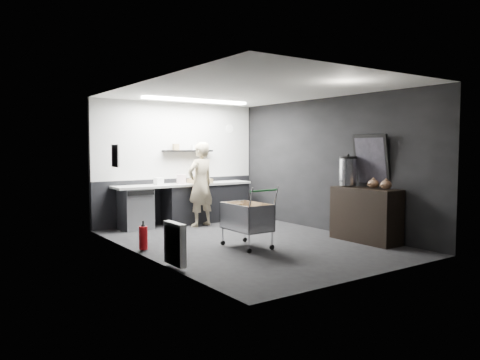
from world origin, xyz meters
TOP-DOWN VIEW (x-y plane):
  - floor at (0.00, 0.00)m, footprint 5.50×5.50m
  - ceiling at (0.00, 0.00)m, footprint 5.50×5.50m
  - wall_back at (0.00, 2.75)m, footprint 5.50×0.00m
  - wall_front at (0.00, -2.75)m, footprint 5.50×0.00m
  - wall_left at (-2.00, 0.00)m, footprint 0.00×5.50m
  - wall_right at (2.00, 0.00)m, footprint 0.00×5.50m
  - kitchen_wall_panel at (0.00, 2.73)m, footprint 3.95×0.02m
  - dado_panel at (0.00, 2.73)m, footprint 3.95×0.02m
  - floating_shelf at (0.20, 2.62)m, footprint 1.20×0.22m
  - wall_clock at (1.40, 2.72)m, footprint 0.20×0.03m
  - poster at (-1.98, 1.30)m, footprint 0.02×0.30m
  - poster_red_band at (-1.98, 1.30)m, footprint 0.02×0.22m
  - radiator at (-1.94, -0.90)m, footprint 0.10×0.50m
  - ceiling_strip at (0.00, 1.85)m, footprint 2.40×0.20m
  - prep_counter at (0.14, 2.42)m, footprint 3.20×0.61m
  - person at (0.15, 1.97)m, footprint 0.73×0.56m
  - shopping_cart at (-0.30, -0.35)m, footprint 0.55×0.92m
  - sideboard at (1.75, -1.15)m, footprint 0.55×1.29m
  - fire_extinguisher at (-1.85, 0.41)m, footprint 0.14×0.14m
  - cardboard_box at (0.37, 2.37)m, footprint 0.50×0.39m
  - pink_tub at (-0.08, 2.42)m, footprint 0.21×0.21m
  - white_container at (-0.64, 2.37)m, footprint 0.19×0.16m

SIDE VIEW (x-z plane):
  - floor at x=0.00m, z-range 0.00..0.00m
  - fire_extinguisher at x=-1.85m, z-range -0.01..0.47m
  - radiator at x=-1.94m, z-range 0.05..0.65m
  - prep_counter at x=0.14m, z-range 0.01..0.91m
  - shopping_cart at x=-0.30m, z-range -0.02..1.00m
  - dado_panel at x=0.00m, z-range 0.00..1.00m
  - sideboard at x=1.75m, z-range -0.36..1.58m
  - person at x=0.15m, z-range 0.00..1.81m
  - cardboard_box at x=0.37m, z-range 0.90..1.00m
  - white_container at x=-0.64m, z-range 0.90..1.05m
  - pink_tub at x=-0.08m, z-range 0.90..1.11m
  - wall_back at x=0.00m, z-range -1.40..4.10m
  - wall_front at x=0.00m, z-range -1.40..4.10m
  - wall_left at x=-2.00m, z-range -1.40..4.10m
  - wall_right at x=2.00m, z-range -1.40..4.10m
  - poster at x=-1.98m, z-range 1.35..1.75m
  - floating_shelf at x=0.20m, z-range 1.60..1.64m
  - poster_red_band at x=-1.98m, z-range 1.57..1.67m
  - kitchen_wall_panel at x=0.00m, z-range 1.00..2.70m
  - wall_clock at x=1.40m, z-range 2.05..2.25m
  - ceiling_strip at x=0.00m, z-range 2.65..2.69m
  - ceiling at x=0.00m, z-range 2.70..2.70m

